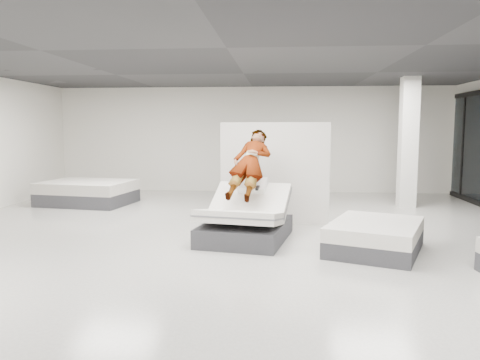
% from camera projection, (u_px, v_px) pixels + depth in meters
% --- Properties ---
extents(room, '(14.00, 14.04, 3.20)m').
position_uv_depth(room, '(227.00, 151.00, 7.40)').
color(room, beige).
rests_on(room, ground).
extents(hero_bed, '(1.69, 2.05, 1.06)m').
position_uv_depth(hero_bed, '(246.00, 221.00, 8.21)').
color(hero_bed, '#36363B').
rests_on(hero_bed, floor).
extents(person, '(0.90, 1.54, 1.62)m').
position_uv_depth(person, '(250.00, 173.00, 8.42)').
color(person, slate).
rests_on(person, hero_bed).
extents(remote, '(0.08, 0.15, 0.08)m').
position_uv_depth(remote, '(257.00, 188.00, 8.05)').
color(remote, black).
rests_on(remote, person).
extents(divider_panel, '(2.27, 0.54, 2.08)m').
position_uv_depth(divider_panel, '(274.00, 173.00, 9.67)').
color(divider_panel, silver).
rests_on(divider_panel, floor).
extents(flat_bed_right_far, '(1.85, 2.09, 0.48)m').
position_uv_depth(flat_bed_right_far, '(375.00, 237.00, 7.48)').
color(flat_bed_right_far, '#36363B').
rests_on(flat_bed_right_far, floor).
extents(flat_bed_left_far, '(2.39, 1.94, 0.60)m').
position_uv_depth(flat_bed_left_far, '(88.00, 193.00, 12.08)').
color(flat_bed_left_far, '#36363B').
rests_on(flat_bed_left_far, floor).
extents(column, '(0.40, 0.40, 3.20)m').
position_uv_depth(column, '(408.00, 143.00, 11.53)').
color(column, white).
rests_on(column, floor).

